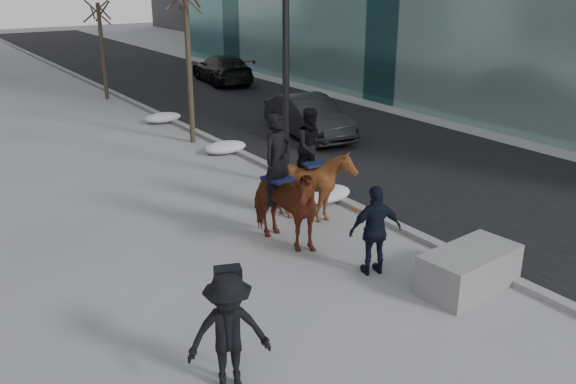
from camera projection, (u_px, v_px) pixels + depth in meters
ground at (325, 288)px, 11.12m from camera, size 120.00×120.00×0.00m
road at (312, 127)px, 22.59m from camera, size 8.00×90.00×0.01m
curb at (216, 141)px, 20.47m from camera, size 0.25×90.00×0.12m
planter at (469, 270)px, 10.97m from camera, size 1.98×1.11×0.76m
car_near at (309, 117)px, 21.03m from camera, size 2.04×4.46×1.42m
car_far at (222, 69)px, 31.30m from camera, size 2.77×5.22×1.44m
tree_near at (188, 56)px, 19.62m from camera, size 1.20×1.20×5.76m
tree_far at (102, 47)px, 26.78m from camera, size 1.20×1.20×4.64m
mounted_left at (281, 198)px, 12.54m from camera, size 1.35×2.30×2.78m
mounted_right at (314, 177)px, 13.83m from camera, size 1.55×1.70×2.60m
feeder at (375, 230)px, 11.38m from camera, size 1.11×1.01×1.75m
camera_crew at (229, 333)px, 8.13m from camera, size 1.29×0.99×1.75m
snow_piles at (263, 165)px, 17.57m from camera, size 1.45×15.87×0.37m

